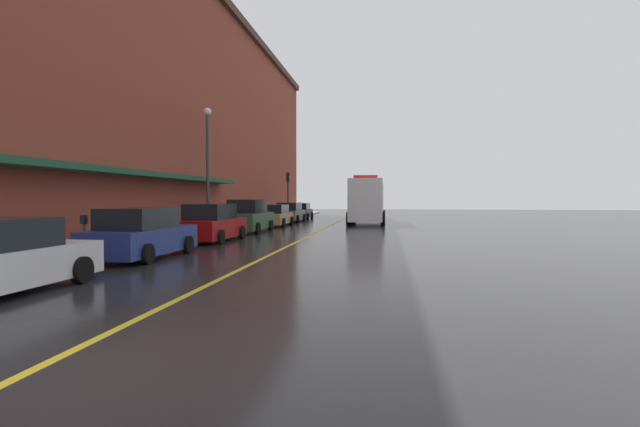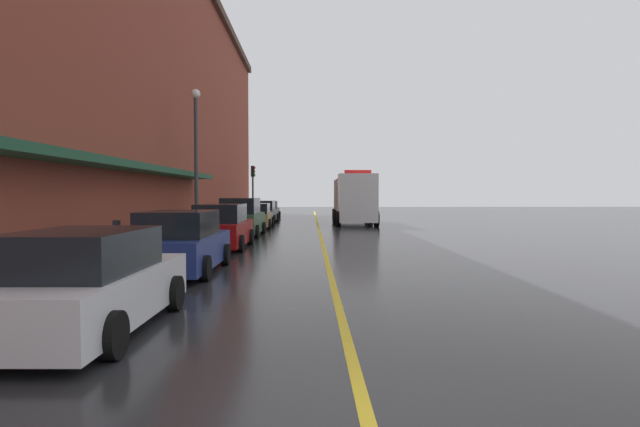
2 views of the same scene
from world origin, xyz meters
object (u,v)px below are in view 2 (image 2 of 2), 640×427
at_px(parked_car_2, 222,228).
at_px(traffic_light_near, 253,181).
at_px(parked_car_6, 268,211).
at_px(parking_meter_0, 251,207).
at_px(parked_car_4, 256,216).
at_px(street_lamp_left, 196,146).
at_px(parking_meter_3, 117,237).
at_px(parked_car_1, 181,244).
at_px(parked_car_3, 241,218).
at_px(parked_car_0, 87,284).
at_px(parked_car_5, 263,212).
at_px(parking_meter_1, 74,247).
at_px(parking_meter_2, 227,212).
at_px(box_truck, 354,199).

relative_size(parked_car_2, traffic_light_near, 1.12).
height_order(parked_car_6, parking_meter_0, parked_car_6).
relative_size(parked_car_4, street_lamp_left, 0.69).
relative_size(parking_meter_3, street_lamp_left, 0.19).
height_order(parked_car_1, parked_car_3, parked_car_3).
bearing_deg(parked_car_2, parked_car_0, -179.25).
xyz_separation_m(parked_car_4, parking_meter_0, (-1.47, 10.55, 0.33)).
height_order(parked_car_5, parked_car_6, parked_car_5).
distance_m(parked_car_1, parked_car_5, 24.57).
bearing_deg(parked_car_4, parking_meter_1, 175.80).
bearing_deg(parked_car_6, street_lamp_left, 172.84).
relative_size(parked_car_0, parking_meter_1, 3.57).
bearing_deg(parked_car_1, parking_meter_1, 160.44).
distance_m(parked_car_5, street_lamp_left, 14.08).
xyz_separation_m(parked_car_1, parking_meter_1, (-1.31, -3.56, 0.27)).
bearing_deg(parking_meter_0, parked_car_4, -82.08).
xyz_separation_m(parked_car_6, parking_meter_2, (-1.35, -13.15, 0.33)).
xyz_separation_m(parked_car_5, box_truck, (6.50, -1.77, 0.97)).
xyz_separation_m(parked_car_6, street_lamp_left, (-1.95, -18.71, 3.67)).
relative_size(box_truck, parking_meter_1, 5.99).
bearing_deg(parking_meter_0, parked_car_3, -85.48).
height_order(parked_car_5, box_truck, box_truck).
bearing_deg(parked_car_4, box_truck, -58.68).
bearing_deg(parked_car_2, parking_meter_3, 170.59).
bearing_deg(parked_car_6, parking_meter_1, 176.47).
distance_m(parked_car_0, parking_meter_3, 5.25).
height_order(parked_car_2, traffic_light_near, traffic_light_near).
distance_m(parked_car_2, street_lamp_left, 6.20).
bearing_deg(parked_car_6, box_truck, -138.18).
distance_m(parked_car_0, parked_car_3, 18.79).
height_order(parked_car_1, traffic_light_near, traffic_light_near).
bearing_deg(parked_car_5, box_truck, -103.53).
bearing_deg(parked_car_6, parking_meter_3, 176.29).
distance_m(parked_car_3, parked_car_5, 12.00).
bearing_deg(parked_car_5, street_lamp_left, 173.24).
bearing_deg(parking_meter_0, parking_meter_2, -90.00).
xyz_separation_m(box_truck, parking_meter_1, (-7.89, -26.36, -0.68)).
bearing_deg(parked_car_0, parked_car_3, 1.26).
xyz_separation_m(parked_car_0, parked_car_5, (0.03, 30.79, 0.01)).
height_order(parked_car_0, parked_car_5, parked_car_5).
relative_size(parked_car_6, parking_meter_2, 3.57).
distance_m(parked_car_5, traffic_light_near, 6.34).
height_order(box_truck, street_lamp_left, street_lamp_left).
height_order(parked_car_2, parking_meter_3, parked_car_2).
relative_size(parked_car_1, street_lamp_left, 0.69).
xyz_separation_m(street_lamp_left, traffic_light_near, (0.66, 19.18, -1.24)).
bearing_deg(parking_meter_3, traffic_light_near, 89.89).
height_order(parked_car_2, box_truck, box_truck).
distance_m(parked_car_1, street_lamp_left, 11.83).
bearing_deg(parked_car_3, parked_car_4, 0.54).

